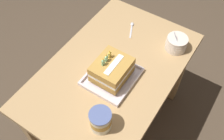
{
  "coord_description": "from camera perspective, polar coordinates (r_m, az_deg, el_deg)",
  "views": [
    {
      "loc": [
        -0.74,
        -0.48,
        1.87
      ],
      "look_at": [
        -0.03,
        -0.02,
        0.73
      ],
      "focal_mm": 41.6,
      "sensor_mm": 36.0,
      "label": 1
    }
  ],
  "objects": [
    {
      "name": "ice_cream_tub",
      "position": [
        1.24,
        -2.53,
        -10.97
      ],
      "size": [
        0.11,
        0.11,
        0.12
      ],
      "color": "silver",
      "rests_on": "dining_table"
    },
    {
      "name": "birthday_cake",
      "position": [
        1.37,
        -0.06,
        0.1
      ],
      "size": [
        0.2,
        0.17,
        0.15
      ],
      "color": "#B9893E",
      "rests_on": "foil_tray"
    },
    {
      "name": "serving_spoon_near_tray",
      "position": [
        1.69,
        4.36,
        9.51
      ],
      "size": [
        0.13,
        0.07,
        0.01
      ],
      "color": "silver",
      "rests_on": "dining_table"
    },
    {
      "name": "dining_table",
      "position": [
        1.56,
        0.05,
        -2.18
      ],
      "size": [
        1.07,
        0.68,
        0.7
      ],
      "color": "tan",
      "rests_on": "ground_plane"
    },
    {
      "name": "ground_plane",
      "position": [
        2.07,
        0.04,
        -11.44
      ],
      "size": [
        8.0,
        8.0,
        0.0
      ],
      "primitive_type": "plane",
      "color": "#4C3D2D"
    },
    {
      "name": "foil_tray",
      "position": [
        1.43,
        -0.05,
        -1.57
      ],
      "size": [
        0.28,
        0.25,
        0.02
      ],
      "color": "silver",
      "rests_on": "dining_table"
    },
    {
      "name": "bowl_stack",
      "position": [
        1.58,
        13.99,
        5.72
      ],
      "size": [
        0.13,
        0.13,
        0.13
      ],
      "color": "silver",
      "rests_on": "dining_table"
    }
  ]
}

